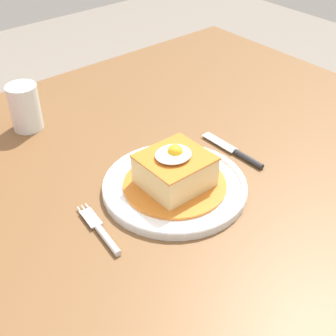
{
  "coord_description": "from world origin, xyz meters",
  "views": [
    {
      "loc": [
        -0.44,
        -0.57,
        1.32
      ],
      "look_at": [
        0.02,
        -0.02,
        0.79
      ],
      "focal_mm": 50.49,
      "sensor_mm": 36.0,
      "label": 1
    }
  ],
  "objects_px": {
    "main_plate": "(175,186)",
    "fork": "(102,233)",
    "knife": "(240,154)",
    "drinking_glass": "(25,110)"
  },
  "relations": [
    {
      "from": "fork",
      "to": "knife",
      "type": "distance_m",
      "value": 0.35
    },
    {
      "from": "fork",
      "to": "knife",
      "type": "height_order",
      "value": "same"
    },
    {
      "from": "main_plate",
      "to": "knife",
      "type": "bearing_deg",
      "value": -0.95
    },
    {
      "from": "main_plate",
      "to": "knife",
      "type": "distance_m",
      "value": 0.18
    },
    {
      "from": "knife",
      "to": "drinking_glass",
      "type": "height_order",
      "value": "drinking_glass"
    },
    {
      "from": "fork",
      "to": "knife",
      "type": "xyz_separation_m",
      "value": [
        0.35,
        0.01,
        0.0
      ]
    },
    {
      "from": "knife",
      "to": "drinking_glass",
      "type": "bearing_deg",
      "value": 126.31
    },
    {
      "from": "main_plate",
      "to": "fork",
      "type": "height_order",
      "value": "main_plate"
    },
    {
      "from": "main_plate",
      "to": "knife",
      "type": "height_order",
      "value": "main_plate"
    },
    {
      "from": "drinking_glass",
      "to": "main_plate",
      "type": "bearing_deg",
      "value": -74.08
    }
  ]
}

